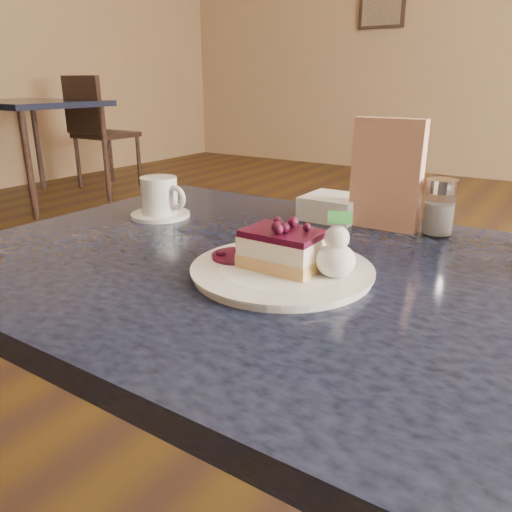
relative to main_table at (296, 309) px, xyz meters
The scene contains 10 objects.
main_table is the anchor object (origin of this frame).
dessert_plate 0.09m from the main_table, 90.26° to the right, with size 0.26×0.26×0.01m, color white.
cheesecake_slice 0.12m from the main_table, 90.26° to the right, with size 0.11×0.08×0.06m.
whipped_cream 0.14m from the main_table, 25.44° to the right, with size 0.06×0.06×0.05m.
berry_sauce 0.13m from the main_table, 147.35° to the right, with size 0.08×0.08×0.01m, color black.
coffee_set 0.41m from the main_table, 165.23° to the left, with size 0.13×0.12×0.08m.
menu_card 0.33m from the main_table, 82.05° to the left, with size 0.13×0.03×0.21m, color beige.
sugar_shaker 0.34m from the main_table, 64.32° to the left, with size 0.06×0.06×0.10m.
napkin_stack 0.31m from the main_table, 104.53° to the left, with size 0.11×0.11×0.05m, color white.
bg_table_far_left 3.94m from the main_table, 152.20° to the left, with size 1.10×2.00×1.33m.
Camera 1 is at (0.59, -0.67, 0.98)m, focal length 35.00 mm.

